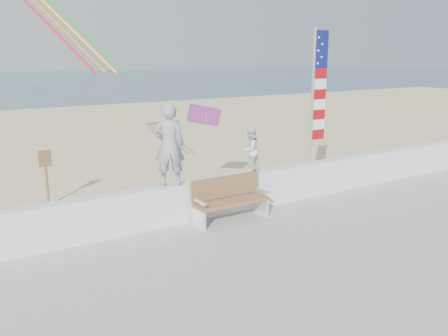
{
  "coord_description": "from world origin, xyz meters",
  "views": [
    {
      "loc": [
        -5.45,
        -7.22,
        3.92
      ],
      "look_at": [
        0.2,
        1.8,
        1.35
      ],
      "focal_mm": 38.0,
      "sensor_mm": 36.0,
      "label": 1
    }
  ],
  "objects_px": {
    "adult": "(169,145)",
    "flag": "(316,91)",
    "child": "(250,150)",
    "bench": "(229,198)"
  },
  "relations": [
    {
      "from": "adult",
      "to": "child",
      "type": "distance_m",
      "value": 2.18
    },
    {
      "from": "child",
      "to": "bench",
      "type": "distance_m",
      "value": 1.38
    },
    {
      "from": "adult",
      "to": "flag",
      "type": "height_order",
      "value": "flag"
    },
    {
      "from": "child",
      "to": "flag",
      "type": "height_order",
      "value": "flag"
    },
    {
      "from": "bench",
      "to": "adult",
      "type": "bearing_deg",
      "value": 160.29
    },
    {
      "from": "adult",
      "to": "flag",
      "type": "bearing_deg",
      "value": -158.53
    },
    {
      "from": "child",
      "to": "adult",
      "type": "bearing_deg",
      "value": -20.74
    },
    {
      "from": "adult",
      "to": "bench",
      "type": "xyz_separation_m",
      "value": [
        1.27,
        -0.45,
        -1.3
      ]
    },
    {
      "from": "child",
      "to": "flag",
      "type": "xyz_separation_m",
      "value": [
        2.08,
        -0.0,
        1.35
      ]
    },
    {
      "from": "adult",
      "to": "bench",
      "type": "height_order",
      "value": "adult"
    }
  ]
}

